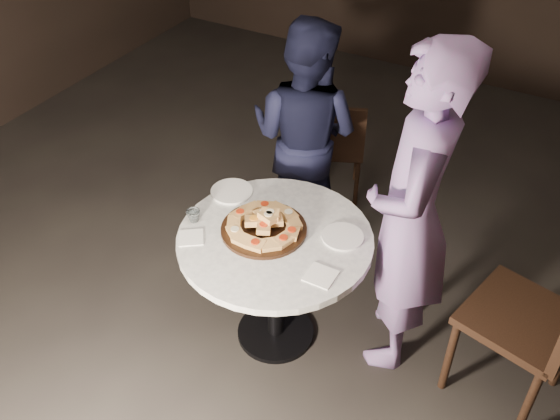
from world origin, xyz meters
name	(u,v)px	position (x,y,z in m)	size (l,w,h in m)	color
floor	(264,323)	(0.00, 0.00, 0.00)	(7.00, 7.00, 0.00)	black
table	(275,257)	(0.10, -0.03, 0.59)	(1.22, 1.22, 0.72)	black
serving_board	(264,229)	(0.03, -0.02, 0.73)	(0.42, 0.42, 0.02)	black
focaccia_pile	(264,223)	(0.03, -0.02, 0.77)	(0.38, 0.37, 0.10)	tan
plate_left	(232,191)	(-0.28, 0.16, 0.73)	(0.22, 0.22, 0.01)	white
plate_right	(343,237)	(0.39, 0.12, 0.73)	(0.21, 0.21, 0.01)	white
water_glass	(194,216)	(-0.32, -0.13, 0.75)	(0.07, 0.07, 0.07)	silver
napkin_near	(191,238)	(-0.25, -0.24, 0.72)	(0.12, 0.12, 0.01)	white
napkin_far	(321,276)	(0.41, -0.17, 0.72)	(0.13, 0.13, 0.01)	white
chair_far	(336,144)	(-0.16, 1.26, 0.45)	(0.48, 0.49, 0.78)	black
chair_right	(547,319)	(1.37, 0.20, 0.59)	(0.60, 0.58, 1.02)	black
diner_navy	(305,135)	(-0.19, 0.84, 0.73)	(0.71, 0.56, 1.47)	black
diner_teal	(411,217)	(0.67, 0.23, 0.88)	(0.64, 0.42, 1.77)	slate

